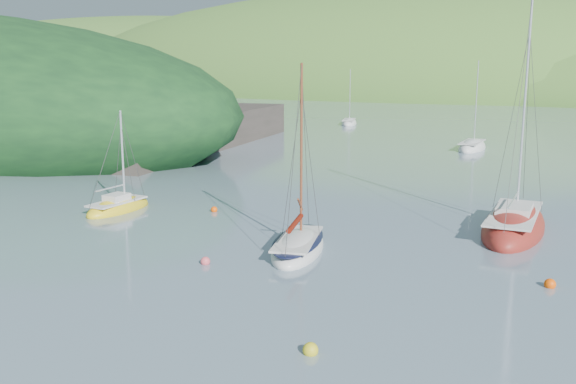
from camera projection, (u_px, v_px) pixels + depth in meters
The scene contains 8 objects.
ground at pixel (226, 303), 23.77m from camera, with size 700.00×700.00×0.00m, color slate.
shoreline_hills at pixel (554, 94), 175.94m from camera, with size 690.00×135.00×56.00m.
daysailer_white at pixel (298, 247), 30.16m from camera, with size 3.94×6.47×9.36m.
sloop_red at pixel (514, 227), 33.61m from camera, with size 3.58×9.00×13.06m.
sailboat_yellow at pixel (118, 208), 38.36m from camera, with size 2.03×4.94×6.51m.
distant_sloop_a at pixel (472, 148), 64.90m from camera, with size 2.65×6.84×9.64m.
distant_sloop_c at pixel (349, 123), 90.46m from camera, with size 3.84×6.22×8.38m.
mooring_buoys at pixel (325, 277), 26.26m from camera, with size 19.67×14.47×0.49m.
Camera 1 is at (12.94, -18.50, 8.80)m, focal length 40.00 mm.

